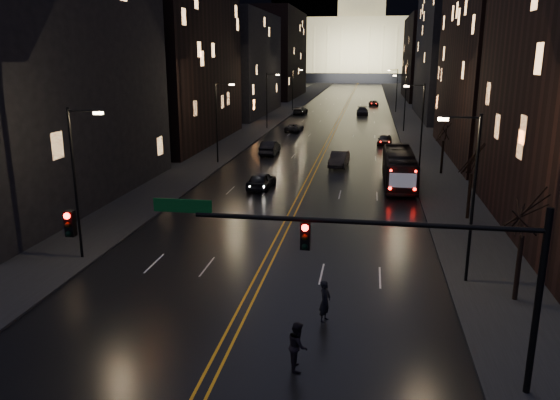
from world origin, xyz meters
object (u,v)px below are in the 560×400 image
at_px(oncoming_car_b, 270,148).
at_px(receding_car_a, 339,159).
at_px(pedestrian_b, 298,346).
at_px(traffic_signal, 374,253).
at_px(oncoming_car_a, 261,180).
at_px(pedestrian_a, 325,301).
at_px(bus, 399,168).

xyz_separation_m(oncoming_car_b, receding_car_a, (8.78, -6.17, -0.01)).
xyz_separation_m(receding_car_a, pedestrian_b, (0.70, -40.11, 0.15)).
distance_m(traffic_signal, receding_car_a, 40.94).
height_order(oncoming_car_a, pedestrian_a, pedestrian_a).
distance_m(bus, oncoming_car_a, 12.88).
distance_m(pedestrian_a, pedestrian_b, 4.11).
xyz_separation_m(traffic_signal, pedestrian_b, (-2.70, 0.46, -4.13)).
height_order(oncoming_car_b, receding_car_a, oncoming_car_b).
bearing_deg(pedestrian_b, oncoming_car_a, 2.70).
xyz_separation_m(bus, oncoming_car_a, (-12.38, -3.45, -0.83)).
xyz_separation_m(traffic_signal, oncoming_car_b, (-12.19, 46.75, -4.26)).
xyz_separation_m(oncoming_car_b, pedestrian_a, (10.20, -42.24, 0.15)).
distance_m(bus, pedestrian_b, 32.57).
relative_size(oncoming_car_b, pedestrian_b, 2.62).
height_order(pedestrian_a, pedestrian_b, pedestrian_a).
height_order(traffic_signal, receding_car_a, traffic_signal).
height_order(receding_car_a, pedestrian_b, pedestrian_b).
height_order(bus, pedestrian_a, bus).
bearing_deg(oncoming_car_a, bus, -159.09).
height_order(traffic_signal, pedestrian_a, traffic_signal).
bearing_deg(pedestrian_b, traffic_signal, -110.90).
height_order(oncoming_car_a, oncoming_car_b, oncoming_car_b).
height_order(oncoming_car_b, pedestrian_a, pedestrian_a).
height_order(oncoming_car_b, pedestrian_b, pedestrian_b).
bearing_deg(pedestrian_a, pedestrian_b, -170.15).
relative_size(oncoming_car_b, pedestrian_a, 2.58).
relative_size(traffic_signal, pedestrian_a, 8.76).
bearing_deg(traffic_signal, pedestrian_b, 170.28).
bearing_deg(bus, oncoming_car_b, 135.90).
xyz_separation_m(oncoming_car_b, pedestrian_b, (9.49, -46.28, 0.13)).
xyz_separation_m(bus, receding_car_a, (-6.00, 7.98, -0.79)).
xyz_separation_m(oncoming_car_a, pedestrian_b, (7.09, -28.68, 0.18)).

